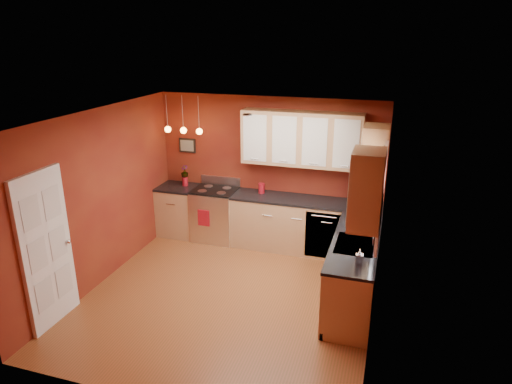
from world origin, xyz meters
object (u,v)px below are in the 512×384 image
(sink, at_px, (355,246))
(red_canister, at_px, (262,188))
(gas_range, at_px, (215,214))
(soap_pump, at_px, (359,257))
(coffee_maker, at_px, (355,196))

(sink, xyz_separation_m, red_canister, (-1.78, 1.60, 0.11))
(gas_range, distance_m, sink, 3.05)
(red_canister, distance_m, soap_pump, 2.85)
(coffee_maker, relative_size, soap_pump, 1.38)
(gas_range, bearing_deg, sink, -29.78)
(sink, xyz_separation_m, coffee_maker, (-0.16, 1.55, 0.15))
(sink, bearing_deg, coffee_maker, 95.98)
(sink, relative_size, coffee_maker, 2.53)
(gas_range, xyz_separation_m, sink, (2.62, -1.50, 0.43))
(coffee_maker, bearing_deg, red_canister, -160.77)
(red_canister, relative_size, coffee_maker, 0.63)
(sink, height_order, soap_pump, sink)
(gas_range, distance_m, coffee_maker, 2.53)
(gas_range, xyz_separation_m, soap_pump, (2.72, -2.05, 0.56))
(red_canister, xyz_separation_m, soap_pump, (1.88, -2.15, 0.01))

